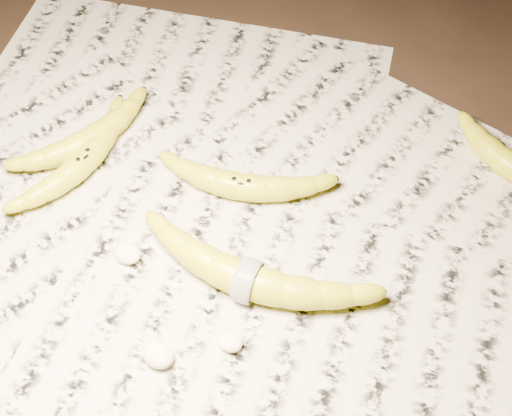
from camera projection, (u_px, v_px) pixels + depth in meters
The scene contains 10 objects.
ground at pixel (247, 232), 0.85m from camera, with size 3.00×3.00×0.00m, color black.
newspaper_patch at pixel (234, 228), 0.85m from camera, with size 0.90×0.70×0.01m, color #B6B19C.
banana_left_a at pixel (83, 160), 0.88m from camera, with size 0.19×0.05×0.03m, color gold, non-canonical shape.
banana_left_b at pixel (88, 138), 0.90m from camera, with size 0.18×0.05×0.03m, color gold, non-canonical shape.
banana_center at pixel (242, 185), 0.86m from camera, with size 0.19×0.06×0.04m, color gold, non-canonical shape.
banana_taped at pixel (247, 279), 0.78m from camera, with size 0.25×0.07×0.04m, color gold, non-canonical shape.
measuring_tape at pixel (247, 279), 0.78m from camera, with size 0.05×0.05×0.00m, color white.
flesh_chunk_a at pixel (127, 251), 0.82m from camera, with size 0.03×0.03×0.02m, color #F7F1BF.
flesh_chunk_b at pixel (158, 354), 0.74m from camera, with size 0.03×0.03×0.02m, color #F7F1BF.
flesh_chunk_c at pixel (230, 340), 0.75m from camera, with size 0.03×0.02×0.02m, color #F7F1BF.
Camera 1 is at (0.23, -0.41, 0.71)m, focal length 50.00 mm.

